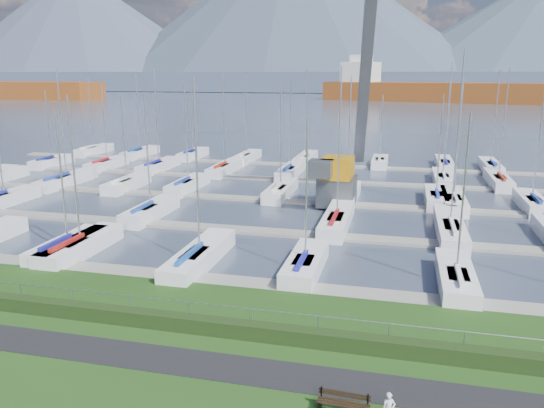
% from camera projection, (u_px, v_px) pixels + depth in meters
% --- Properties ---
extents(path, '(160.00, 2.00, 0.04)m').
position_uv_depth(path, '(184.00, 362.00, 21.46)').
color(path, black).
rests_on(path, grass).
extents(water, '(800.00, 540.00, 0.20)m').
position_uv_depth(water, '(388.00, 97.00, 269.53)').
color(water, '#3C4659').
extents(hedge, '(80.00, 0.70, 0.70)m').
position_uv_depth(hedge, '(207.00, 325.00, 23.83)').
color(hedge, '#1D3011').
rests_on(hedge, grass).
extents(fence, '(80.00, 0.04, 0.04)m').
position_uv_depth(fence, '(209.00, 304.00, 24.01)').
color(fence, gray).
rests_on(fence, grass).
extents(foothill, '(900.00, 80.00, 12.00)m').
position_uv_depth(foothill, '(392.00, 82.00, 333.99)').
color(foothill, '#475068').
rests_on(foothill, water).
extents(mountains, '(1190.00, 360.00, 115.00)m').
position_uv_depth(mountains, '(407.00, 24.00, 392.86)').
color(mountains, '#415260').
rests_on(mountains, water).
extents(docks, '(90.00, 41.60, 0.25)m').
position_uv_depth(docks, '(308.00, 202.00, 48.86)').
color(docks, '#65625E').
rests_on(docks, water).
extents(bench_right, '(1.82, 0.51, 0.85)m').
position_uv_depth(bench_right, '(344.00, 404.00, 18.09)').
color(bench_right, black).
rests_on(bench_right, grass).
extents(person, '(0.48, 0.37, 1.19)m').
position_uv_depth(person, '(389.00, 405.00, 17.71)').
color(person, silver).
rests_on(person, grass).
extents(crane, '(5.32, 13.26, 22.35)m').
position_uv_depth(crane, '(345.00, 143.00, 47.11)').
color(crane, '#54585B').
rests_on(crane, water).
extents(cargo_ship_west, '(91.02, 25.68, 21.50)m').
position_uv_depth(cargo_ship_west, '(4.00, 90.00, 246.24)').
color(cargo_ship_west, brown).
rests_on(cargo_ship_west, water).
extents(cargo_ship_mid, '(94.98, 41.81, 21.50)m').
position_uv_depth(cargo_ship_mid, '(425.00, 92.00, 221.64)').
color(cargo_ship_mid, brown).
rests_on(cargo_ship_mid, water).
extents(sailboat_fleet, '(75.23, 49.36, 13.56)m').
position_uv_depth(sailboat_fleet, '(288.00, 138.00, 50.01)').
color(sailboat_fleet, '#2135A5').
rests_on(sailboat_fleet, water).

